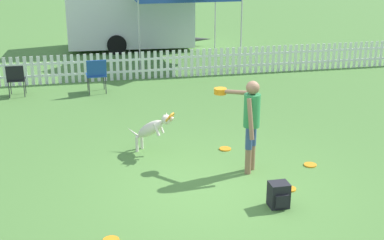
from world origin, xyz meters
name	(u,v)px	position (x,y,z in m)	size (l,w,h in m)	color
ground_plane	(217,187)	(0.00, 0.00, 0.00)	(240.00, 240.00, 0.00)	#4C7A38
handler_person	(249,115)	(0.69, 0.53, 1.03)	(0.70, 1.03, 1.64)	#8C664C
leaping_dog	(153,128)	(-0.81, 1.70, 0.51)	(0.90, 0.75, 0.87)	beige
frisbee_near_handler	(289,189)	(1.13, -0.34, 0.01)	(0.23, 0.23, 0.02)	orange
frisbee_near_dog	(225,149)	(0.58, 1.56, 0.01)	(0.23, 0.23, 0.02)	orange
frisbee_midfield	(310,165)	(1.87, 0.49, 0.01)	(0.23, 0.23, 0.02)	orange
frisbee_far_scatter	(111,240)	(-1.84, -1.30, 0.01)	(0.23, 0.23, 0.02)	orange
backpack_on_grass	(279,195)	(0.74, -0.84, 0.19)	(0.29, 0.30, 0.39)	black
picket_fence	(152,65)	(0.00, 7.33, 0.41)	(26.78, 0.04, 0.81)	white
folding_chair_blue_left	(16,78)	(-3.68, 6.21, 0.50)	(0.44, 0.46, 0.84)	#333338
folding_chair_center	(96,73)	(-1.65, 6.10, 0.55)	(0.54, 0.56, 0.92)	#333338
equipment_trailer	(131,15)	(-0.10, 11.97, 1.21)	(5.30, 2.45, 2.28)	white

